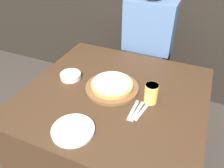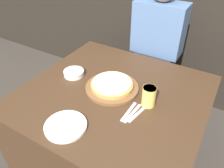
% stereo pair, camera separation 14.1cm
% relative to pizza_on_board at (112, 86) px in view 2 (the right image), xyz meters
% --- Properties ---
extents(ground_plane, '(12.00, 12.00, 0.00)m').
position_rel_pizza_on_board_xyz_m(ground_plane, '(0.03, -0.02, -0.74)').
color(ground_plane, '#38332D').
extents(dining_table, '(1.15, 1.09, 0.72)m').
position_rel_pizza_on_board_xyz_m(dining_table, '(0.03, -0.02, -0.38)').
color(dining_table, '#3D2819').
rests_on(dining_table, ground_plane).
extents(pizza_on_board, '(0.35, 0.35, 0.06)m').
position_rel_pizza_on_board_xyz_m(pizza_on_board, '(0.00, 0.00, 0.00)').
color(pizza_on_board, brown).
rests_on(pizza_on_board, dining_table).
extents(beer_glass, '(0.08, 0.08, 0.13)m').
position_rel_pizza_on_board_xyz_m(beer_glass, '(0.26, -0.03, 0.04)').
color(beer_glass, '#E5C65B').
rests_on(beer_glass, dining_table).
extents(dinner_plate, '(0.23, 0.23, 0.02)m').
position_rel_pizza_on_board_xyz_m(dinner_plate, '(-0.04, -0.41, -0.02)').
color(dinner_plate, silver).
rests_on(dinner_plate, dining_table).
extents(side_bowl, '(0.14, 0.14, 0.04)m').
position_rel_pizza_on_board_xyz_m(side_bowl, '(-0.32, 0.00, -0.01)').
color(side_bowl, silver).
rests_on(side_bowl, dining_table).
extents(fork, '(0.02, 0.18, 0.00)m').
position_rel_pizza_on_board_xyz_m(fork, '(0.19, -0.14, -0.02)').
color(fork, silver).
rests_on(fork, dining_table).
extents(dinner_knife, '(0.03, 0.18, 0.00)m').
position_rel_pizza_on_board_xyz_m(dinner_knife, '(0.22, -0.14, -0.02)').
color(dinner_knife, silver).
rests_on(dinner_knife, dining_table).
extents(spoon, '(0.04, 0.15, 0.00)m').
position_rel_pizza_on_board_xyz_m(spoon, '(0.24, -0.14, -0.02)').
color(spoon, silver).
rests_on(spoon, dining_table).
extents(diner_person, '(0.41, 0.20, 1.29)m').
position_rel_pizza_on_board_xyz_m(diner_person, '(0.05, 0.68, -0.12)').
color(diner_person, '#33333D').
rests_on(diner_person, ground_plane).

